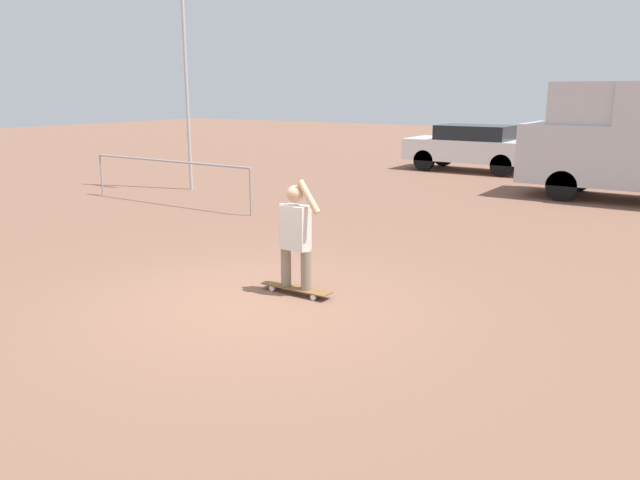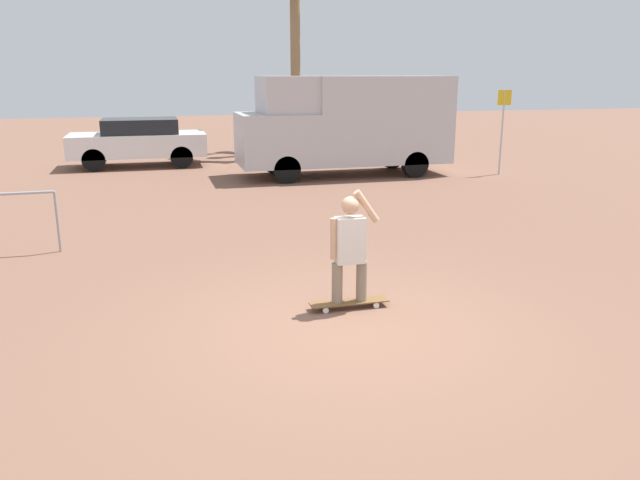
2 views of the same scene
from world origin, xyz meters
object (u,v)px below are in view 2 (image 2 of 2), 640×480
object	(u,v)px
parked_car_white	(138,141)
street_sign	(503,121)
camper_van	(348,122)
person_skateboarder	(350,244)
skateboard	(349,303)

from	to	relation	value
parked_car_white	street_sign	world-z (taller)	street_sign
camper_van	street_sign	world-z (taller)	camper_van
person_skateboarder	street_sign	bearing A→B (deg)	50.57
skateboard	street_sign	distance (m)	12.40
skateboard	street_sign	size ratio (longest dim) A/B	0.42
camper_van	street_sign	size ratio (longest dim) A/B	2.49
camper_van	parked_car_white	world-z (taller)	camper_van
street_sign	parked_car_white	bearing A→B (deg)	156.40
parked_car_white	street_sign	size ratio (longest dim) A/B	1.73
skateboard	parked_car_white	bearing A→B (deg)	101.11
skateboard	camper_van	world-z (taller)	camper_van
skateboard	person_skateboarder	xyz separation A→B (m)	(-0.00, 0.00, 0.80)
camper_van	street_sign	distance (m)	4.64
person_skateboarder	street_sign	size ratio (longest dim) A/B	0.59
skateboard	parked_car_white	distance (m)	14.42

